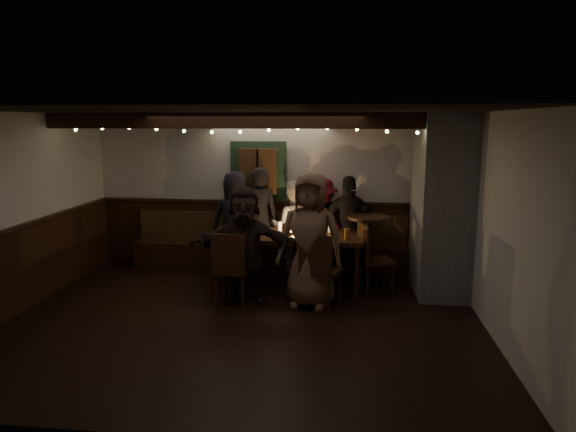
# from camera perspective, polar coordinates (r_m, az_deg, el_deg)

# --- Properties ---
(room) EXTENTS (6.02, 5.01, 2.62)m
(room) POSITION_cam_1_polar(r_m,az_deg,el_deg) (7.63, 4.86, -0.17)
(room) COLOR black
(room) RESTS_ON ground
(dining_table) EXTENTS (2.27, 0.97, 0.98)m
(dining_table) POSITION_cam_1_polar(r_m,az_deg,el_deg) (7.72, -0.19, -2.52)
(dining_table) COLOR black
(dining_table) RESTS_ON ground
(chair_near_left) EXTENTS (0.50, 0.50, 1.02)m
(chair_near_left) POSITION_cam_1_polar(r_m,az_deg,el_deg) (7.00, -6.36, -5.39)
(chair_near_left) COLOR black
(chair_near_left) RESTS_ON ground
(chair_near_right) EXTENTS (0.59, 0.59, 1.03)m
(chair_near_right) POSITION_cam_1_polar(r_m,az_deg,el_deg) (6.87, 3.40, -5.61)
(chair_near_right) COLOR black
(chair_near_right) RESTS_ON ground
(chair_end) EXTENTS (0.57, 0.57, 1.02)m
(chair_end) POSITION_cam_1_polar(r_m,az_deg,el_deg) (7.59, 9.11, -4.19)
(chair_end) COLOR black
(chair_end) RESTS_ON ground
(high_top) EXTENTS (0.66, 0.66, 1.05)m
(high_top) POSITION_cam_1_polar(r_m,az_deg,el_deg) (8.05, 8.87, -2.70)
(high_top) COLOR black
(high_top) RESTS_ON ground
(person_a) EXTENTS (0.92, 0.70, 1.68)m
(person_a) POSITION_cam_1_polar(r_m,az_deg,el_deg) (8.57, -5.80, -0.59)
(person_a) COLOR black
(person_a) RESTS_ON ground
(person_b) EXTENTS (0.69, 0.51, 1.75)m
(person_b) POSITION_cam_1_polar(r_m,az_deg,el_deg) (8.51, -3.20, -0.40)
(person_b) COLOR black
(person_b) RESTS_ON ground
(person_c) EXTENTS (0.80, 0.64, 1.54)m
(person_c) POSITION_cam_1_polar(r_m,az_deg,el_deg) (8.41, 0.56, -1.24)
(person_c) COLOR silver
(person_c) RESTS_ON ground
(person_d) EXTENTS (1.17, 0.93, 1.58)m
(person_d) POSITION_cam_1_polar(r_m,az_deg,el_deg) (8.41, 3.66, -1.12)
(person_d) COLOR maroon
(person_d) RESTS_ON ground
(person_e) EXTENTS (0.98, 0.46, 1.62)m
(person_e) POSITION_cam_1_polar(r_m,az_deg,el_deg) (8.36, 6.83, -1.09)
(person_e) COLOR black
(person_e) RESTS_ON ground
(person_f) EXTENTS (1.55, 0.66, 1.62)m
(person_f) POSITION_cam_1_polar(r_m,az_deg,el_deg) (7.05, -4.82, -3.25)
(person_f) COLOR black
(person_f) RESTS_ON ground
(person_g) EXTENTS (0.96, 0.70, 1.83)m
(person_g) POSITION_cam_1_polar(r_m,az_deg,el_deg) (6.87, 2.45, -2.71)
(person_g) COLOR brown
(person_g) RESTS_ON ground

